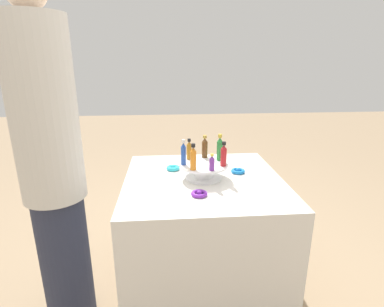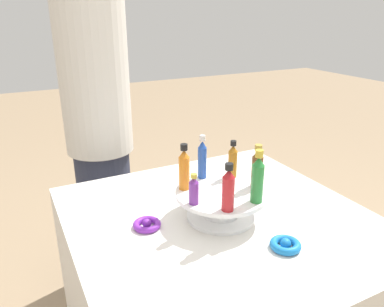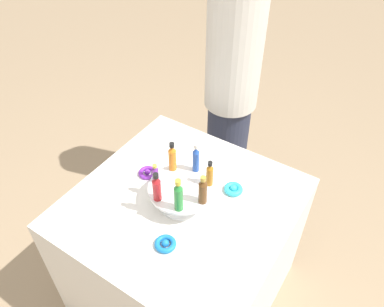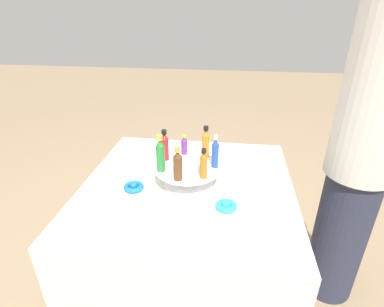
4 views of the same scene
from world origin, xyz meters
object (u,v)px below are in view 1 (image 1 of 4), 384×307
Objects in this scene: bottle_orange at (193,158)px; bottle_amber at (189,150)px; bottle_brown at (205,147)px; bottle_green at (220,148)px; ribbon_bow_purple at (199,194)px; display_stand at (203,170)px; bottle_blue at (183,153)px; bottle_red at (224,155)px; ribbon_bow_blue at (238,171)px; person_figure at (52,168)px; bottle_purple at (212,163)px; ribbon_bow_teal at (173,168)px.

bottle_amber is at bearing -87.28° from bottle_orange.
bottle_green is at bearing 144.15° from bottle_brown.
ribbon_bow_purple is at bearing 95.03° from bottle_amber.
bottle_green is at bearing -151.56° from display_stand.
bottle_blue reaches higher than bottle_red.
bottle_brown is 1.65× the size of ribbon_bow_purple.
ribbon_bow_blue is 0.05× the size of person_figure.
display_stand is at bearing 17.95° from ribbon_bow_blue.
bottle_red is (-0.17, -0.05, -0.00)m from bottle_orange.
bottle_brown reaches higher than bottle_purple.
bottle_green is at bearing 7.93° from ribbon_bow_blue.
bottle_brown reaches higher than ribbon_bow_blue.
bottle_purple is 0.58× the size of bottle_green.
bottle_purple is at bearing 127.34° from ribbon_bow_teal.
ribbon_bow_blue is at bearing -162.05° from display_stand.
bottle_red is 1.63× the size of ribbon_bow_blue.
bottle_brown is (-0.02, -0.11, 0.10)m from display_stand.
bottle_orange is at bearing 67.01° from bottle_brown.
bottle_red reaches higher than bottle_amber.
ribbon_bow_teal is (0.09, -0.07, -0.13)m from bottle_amber.
person_figure is at bearing 29.86° from ribbon_bow_teal.
display_stand is at bearing -22.99° from bottle_red.
bottle_amber is 1.50× the size of ribbon_bow_purple.
bottle_brown reaches higher than bottle_amber.
bottle_orange is (-0.05, 0.08, -0.00)m from bottle_blue.
bottle_purple is at bearing 41.29° from bottle_red.
display_stand is 3.33× the size of ribbon_bow_blue.
bottle_brown is 1.66× the size of ribbon_bow_teal.
bottle_red is at bearing -164.42° from bottle_orange.
ribbon_bow_teal is (0.10, -0.24, -0.14)m from bottle_orange.
bottle_blue is 1.00× the size of bottle_orange.
person_figure is at bearing 15.48° from bottle_green.
person_figure is (0.76, 0.07, 0.02)m from bottle_purple.
bottle_amber is (0.07, -0.08, 0.09)m from display_stand.
display_stand is 3.38× the size of ribbon_bow_purple.
bottle_red is at bearing 157.01° from display_stand.
ribbon_bow_teal is (0.38, -0.08, 0.00)m from ribbon_bow_blue.
bottle_purple is (-0.09, 0.02, -0.02)m from bottle_orange.
bottle_green reaches higher than bottle_brown.
bottle_green is 1.14× the size of bottle_brown.
person_figure reaches higher than display_stand.
ribbon_bow_purple is 1.01× the size of ribbon_bow_teal.
display_stand is 1.94× the size of bottle_blue.
display_stand is at bearing 28.44° from bottle_green.
display_stand reaches higher than ribbon_bow_blue.
bottle_brown is 1.62× the size of ribbon_bow_blue.
person_figure reaches higher than ribbon_bow_teal.
bottle_orange reaches higher than display_stand.
person_figure is at bearing 15.45° from bottle_blue.
bottle_amber reaches higher than ribbon_bow_teal.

